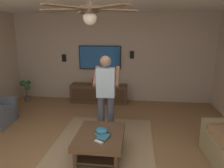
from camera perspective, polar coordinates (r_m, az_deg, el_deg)
ground_plane at (r=3.64m, az=-7.32°, el=-20.89°), size 8.00×8.00×0.00m
wall_back_tv at (r=6.36m, az=-0.20°, el=7.23°), size 0.10×6.24×2.64m
area_rug at (r=4.00m, az=-2.72°, el=-17.20°), size 2.68×1.89×0.01m
coffee_table at (r=3.68m, az=-3.31°, el=-14.95°), size 1.00×0.80×0.40m
media_console at (r=6.31m, az=-3.60°, el=-2.59°), size 0.45×1.70×0.55m
tv at (r=6.32m, az=-3.35°, el=7.26°), size 0.05×1.28×0.72m
person_standing at (r=4.18m, az=-1.70°, el=-1.88°), size 0.54×0.55×1.64m
potted_plant_short at (r=6.90m, az=-22.60°, el=-1.08°), size 0.24×0.29×0.66m
bowl at (r=3.62m, az=-2.87°, el=-12.75°), size 0.22×0.22×0.10m
remote_white at (r=3.37m, az=-3.65°, el=-15.62°), size 0.11×0.15×0.02m
remote_black at (r=3.62m, az=-1.61°, el=-13.39°), size 0.10×0.16×0.02m
remote_grey at (r=3.56m, az=-3.99°, el=-13.97°), size 0.14×0.13×0.02m
book at (r=3.49m, az=-2.32°, el=-14.40°), size 0.26×0.22×0.04m
vase_round at (r=6.28m, az=-4.63°, el=0.96°), size 0.22×0.22×0.22m
wall_speaker_left at (r=6.23m, az=5.51°, el=8.01°), size 0.06×0.12×0.22m
wall_speaker_right at (r=6.63m, az=-13.08°, el=7.00°), size 0.06×0.12×0.22m
ceiling_fan at (r=2.57m, az=-6.36°, el=19.24°), size 1.10×1.17×0.46m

